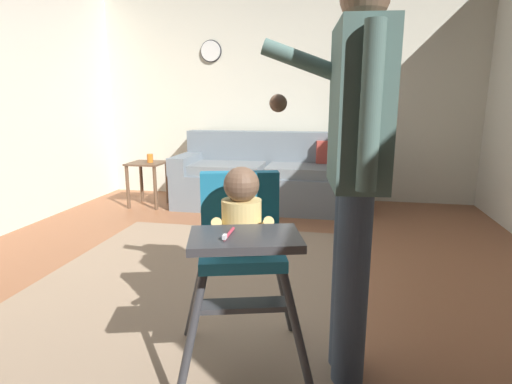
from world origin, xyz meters
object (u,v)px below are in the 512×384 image
at_px(side_table, 147,174).
at_px(wall_clock, 211,51).
at_px(adult_standing, 355,165).
at_px(high_chair, 242,233).
at_px(couch, 267,178).
at_px(sippy_cup, 150,158).

bearing_deg(side_table, wall_clock, 51.88).
xyz_separation_m(adult_standing, side_table, (-2.24, 2.68, -0.58)).
xyz_separation_m(high_chair, side_table, (-1.78, 2.73, -0.27)).
height_order(couch, adult_standing, adult_standing).
distance_m(high_chair, wall_clock, 3.86).
relative_size(side_table, sippy_cup, 5.20).
relative_size(high_chair, adult_standing, 0.56).
height_order(couch, sippy_cup, couch).
distance_m(side_table, sippy_cup, 0.20).
height_order(high_chair, wall_clock, wall_clock).
distance_m(adult_standing, wall_clock, 3.90).
relative_size(high_chair, side_table, 1.83).
xyz_separation_m(couch, wall_clock, (-0.80, 0.48, 1.50)).
bearing_deg(wall_clock, sippy_cup, -125.96).
bearing_deg(couch, wall_clock, -120.72).
height_order(sippy_cup, wall_clock, wall_clock).
bearing_deg(sippy_cup, high_chair, -57.56).
xyz_separation_m(high_chair, adult_standing, (0.46, 0.05, 0.31)).
distance_m(side_table, wall_clock, 1.73).
relative_size(sippy_cup, wall_clock, 0.37).
xyz_separation_m(couch, side_table, (-1.39, -0.27, 0.05)).
bearing_deg(side_table, couch, 10.94).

